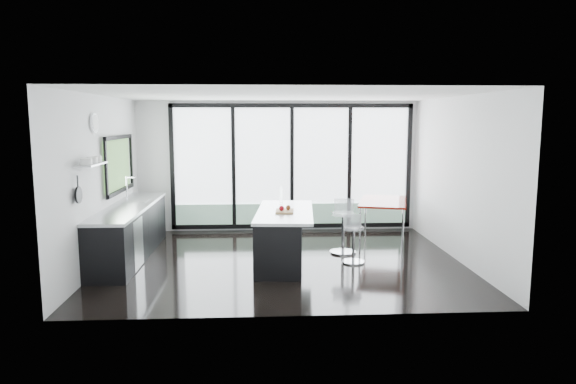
{
  "coord_description": "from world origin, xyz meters",
  "views": [
    {
      "loc": [
        -0.38,
        -8.53,
        2.4
      ],
      "look_at": [
        0.1,
        0.3,
        1.15
      ],
      "focal_mm": 32.0,
      "sensor_mm": 36.0,
      "label": 1
    }
  ],
  "objects": [
    {
      "name": "wall_right",
      "position": [
        3.0,
        0.0,
        1.4
      ],
      "size": [
        0.0,
        5.0,
        2.8
      ],
      "primitive_type": "cube",
      "color": "silver",
      "rests_on": "ground"
    },
    {
      "name": "bar_stool_near",
      "position": [
        1.18,
        -0.18,
        0.31
      ],
      "size": [
        0.39,
        0.39,
        0.62
      ],
      "primitive_type": "cylinder",
      "rotation": [
        0.0,
        0.0,
        -0.01
      ],
      "color": "silver",
      "rests_on": "floor"
    },
    {
      "name": "ceiling",
      "position": [
        0.0,
        0.0,
        2.8
      ],
      "size": [
        6.0,
        5.0,
        0.0
      ],
      "primitive_type": "cube",
      "color": "white",
      "rests_on": "wall_back"
    },
    {
      "name": "floor",
      "position": [
        0.0,
        0.0,
        0.0
      ],
      "size": [
        6.0,
        5.0,
        0.0
      ],
      "primitive_type": "cube",
      "color": "black",
      "rests_on": "ground"
    },
    {
      "name": "wall_back",
      "position": [
        0.27,
        2.47,
        1.27
      ],
      "size": [
        6.0,
        0.09,
        2.8
      ],
      "color": "silver",
      "rests_on": "ground"
    },
    {
      "name": "red_table",
      "position": [
        2.03,
        1.3,
        0.41
      ],
      "size": [
        1.26,
        1.72,
        0.82
      ],
      "primitive_type": "cube",
      "rotation": [
        0.0,
        0.0,
        -0.27
      ],
      "color": "maroon",
      "rests_on": "floor"
    },
    {
      "name": "wall_left",
      "position": [
        -2.97,
        0.27,
        1.56
      ],
      "size": [
        0.26,
        5.0,
        2.8
      ],
      "color": "silver",
      "rests_on": "ground"
    },
    {
      "name": "island",
      "position": [
        -0.04,
        -0.07,
        0.45
      ],
      "size": [
        1.1,
        2.26,
        1.16
      ],
      "color": "black",
      "rests_on": "floor"
    },
    {
      "name": "counter_cabinets",
      "position": [
        -2.67,
        0.4,
        0.46
      ],
      "size": [
        0.69,
        3.24,
        1.36
      ],
      "color": "black",
      "rests_on": "floor"
    },
    {
      "name": "bar_stool_far",
      "position": [
        1.11,
        0.47,
        0.38
      ],
      "size": [
        0.57,
        0.57,
        0.75
      ],
      "primitive_type": "cylinder",
      "rotation": [
        0.0,
        0.0,
        -0.23
      ],
      "color": "silver",
      "rests_on": "floor"
    },
    {
      "name": "wall_front",
      "position": [
        0.0,
        -2.5,
        1.4
      ],
      "size": [
        6.0,
        0.0,
        2.8
      ],
      "primitive_type": "cube",
      "color": "silver",
      "rests_on": "ground"
    }
  ]
}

